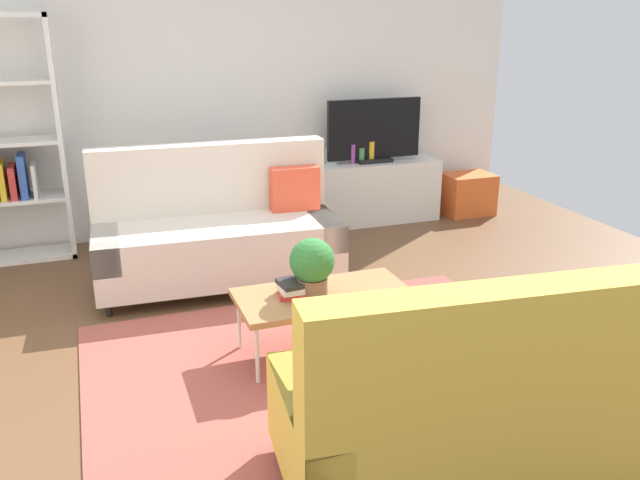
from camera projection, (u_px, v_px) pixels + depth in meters
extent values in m
plane|color=brown|center=(302.00, 349.00, 4.37)|extent=(7.68, 7.68, 0.00)
cube|color=white|center=(209.00, 83.00, 6.39)|extent=(6.40, 0.12, 2.90)
cube|color=#9E4C42|center=(327.00, 368.00, 4.13)|extent=(2.90, 2.20, 0.01)
cube|color=beige|center=(219.00, 248.00, 5.30)|extent=(1.94, 0.92, 0.44)
cube|color=beige|center=(209.00, 177.00, 5.42)|extent=(1.91, 0.28, 0.56)
cube|color=beige|center=(320.00, 225.00, 5.50)|extent=(0.24, 0.85, 0.22)
cube|color=beige|center=(106.00, 245.00, 5.02)|extent=(0.24, 0.85, 0.22)
cylinder|color=black|center=(335.00, 282.00, 5.32)|extent=(0.05, 0.05, 0.10)
cylinder|color=black|center=(109.00, 310.00, 4.83)|extent=(0.05, 0.05, 0.10)
cylinder|color=black|center=(311.00, 254.00, 5.93)|extent=(0.05, 0.05, 0.10)
cylinder|color=black|center=(108.00, 276.00, 5.45)|extent=(0.05, 0.05, 0.10)
cube|color=#D84C33|center=(295.00, 189.00, 5.48)|extent=(0.41, 0.16, 0.36)
cube|color=gold|center=(483.00, 412.00, 3.12)|extent=(1.97, 1.02, 0.44)
cube|color=gold|center=(530.00, 349.00, 2.66)|extent=(1.91, 0.38, 0.56)
cube|color=gold|center=(306.00, 418.00, 2.88)|extent=(0.28, 0.86, 0.22)
cylinder|color=black|center=(287.00, 446.00, 3.31)|extent=(0.05, 0.05, 0.10)
cylinder|color=black|center=(592.00, 399.00, 3.72)|extent=(0.05, 0.05, 0.10)
cube|color=#3359B2|center=(356.00, 370.00, 2.70)|extent=(0.41, 0.18, 0.36)
cube|color=#9E7042|center=(324.00, 296.00, 4.20)|extent=(1.10, 0.56, 0.04)
cylinder|color=silver|center=(239.00, 323.00, 4.31)|extent=(0.02, 0.02, 0.38)
cylinder|color=silver|center=(380.00, 301.00, 4.63)|extent=(0.02, 0.02, 0.38)
cylinder|color=silver|center=(257.00, 355.00, 3.90)|extent=(0.02, 0.02, 0.38)
cylinder|color=silver|center=(410.00, 329.00, 4.22)|extent=(0.02, 0.02, 0.38)
cube|color=silver|center=(372.00, 191.00, 6.96)|extent=(1.40, 0.44, 0.64)
cube|color=black|center=(373.00, 160.00, 6.83)|extent=(0.36, 0.20, 0.04)
cube|color=black|center=(374.00, 129.00, 6.73)|extent=(1.00, 0.05, 0.60)
cube|color=white|center=(61.00, 139.00, 5.79)|extent=(0.04, 0.36, 2.10)
cube|color=white|center=(12.00, 257.00, 5.96)|extent=(1.10, 0.36, 0.04)
cube|color=white|center=(3.00, 200.00, 5.78)|extent=(1.02, 0.36, 0.03)
cube|color=gold|center=(3.00, 180.00, 5.73)|extent=(0.05, 0.29, 0.32)
cube|color=red|center=(14.00, 181.00, 5.77)|extent=(0.05, 0.29, 0.28)
cube|color=#3359B2|center=(23.00, 175.00, 5.78)|extent=(0.06, 0.29, 0.38)
cube|color=silver|center=(35.00, 179.00, 5.82)|extent=(0.03, 0.29, 0.29)
cube|color=orange|center=(467.00, 194.00, 7.25)|extent=(0.52, 0.40, 0.44)
cylinder|color=brown|center=(312.00, 286.00, 4.15)|extent=(0.19, 0.19, 0.12)
sphere|color=#2D7233|center=(312.00, 260.00, 4.09)|extent=(0.28, 0.28, 0.28)
cube|color=red|center=(298.00, 293.00, 4.15)|extent=(0.27, 0.22, 0.04)
cube|color=silver|center=(298.00, 287.00, 4.14)|extent=(0.24, 0.18, 0.04)
cube|color=#262626|center=(298.00, 282.00, 4.13)|extent=(0.26, 0.21, 0.03)
cylinder|color=#33B29E|center=(318.00, 158.00, 6.69)|extent=(0.09, 0.09, 0.14)
cylinder|color=silver|center=(332.00, 157.00, 6.74)|extent=(0.14, 0.14, 0.14)
cylinder|color=purple|center=(353.00, 154.00, 6.71)|extent=(0.05, 0.05, 0.20)
cylinder|color=#3F8C4C|center=(362.00, 156.00, 6.75)|extent=(0.06, 0.06, 0.16)
cylinder|color=gold|center=(371.00, 152.00, 6.77)|extent=(0.06, 0.06, 0.22)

